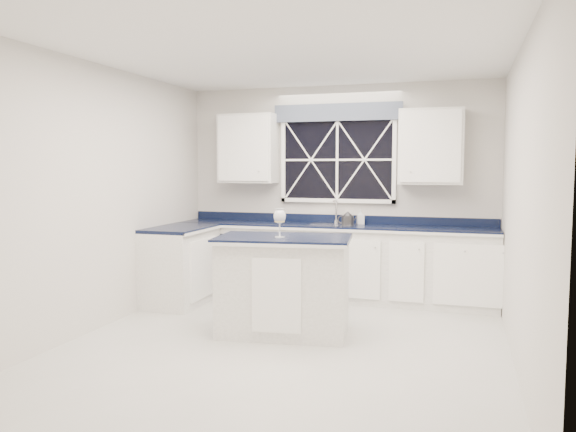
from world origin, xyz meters
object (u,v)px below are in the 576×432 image
(island, at_px, (284,285))
(wine_glass, at_px, (280,217))
(soap_bottle, at_px, (361,217))
(kettle, at_px, (348,219))
(faucet, at_px, (336,211))
(dishwasher, at_px, (251,262))

(island, xyz_separation_m, wine_glass, (-0.01, -0.09, 0.68))
(island, bearing_deg, soap_bottle, 67.64)
(kettle, bearing_deg, soap_bottle, 47.91)
(faucet, bearing_deg, soap_bottle, -10.28)
(kettle, distance_m, soap_bottle, 0.21)
(island, distance_m, wine_glass, 0.69)
(dishwasher, relative_size, island, 0.59)
(soap_bottle, bearing_deg, dishwasher, -174.63)
(faucet, relative_size, island, 0.22)
(island, xyz_separation_m, soap_bottle, (0.46, 1.73, 0.54))
(faucet, xyz_separation_m, wine_glass, (-0.14, -1.88, 0.07))
(kettle, height_order, soap_bottle, soap_bottle)
(dishwasher, bearing_deg, wine_glass, -60.37)
(island, relative_size, wine_glass, 4.90)
(wine_glass, bearing_deg, island, 81.22)
(kettle, bearing_deg, island, -104.36)
(island, bearing_deg, kettle, 70.78)
(dishwasher, height_order, wine_glass, wine_glass)
(wine_glass, relative_size, soap_bottle, 1.52)
(dishwasher, relative_size, wine_glass, 2.88)
(soap_bottle, bearing_deg, island, -104.82)
(island, relative_size, soap_bottle, 7.46)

